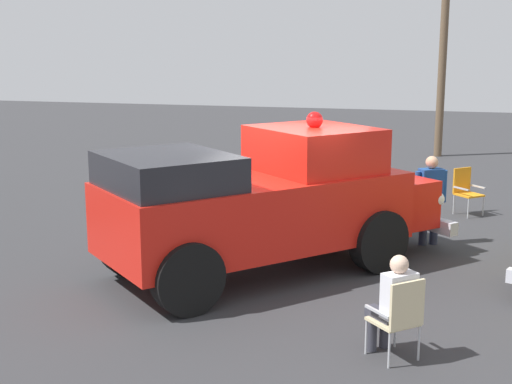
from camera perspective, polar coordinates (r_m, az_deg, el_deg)
ground_plane at (r=12.15m, az=2.44°, el=-5.78°), size 60.00×60.00×0.00m
vintage_fire_truck at (r=11.45m, az=0.99°, el=-0.67°), size 5.88×5.59×2.59m
lawn_chair_near_truck at (r=8.53m, az=11.55°, el=-9.61°), size 0.69×0.69×1.02m
lawn_chair_spare at (r=16.16m, az=16.55°, el=0.33°), size 0.69×0.69×1.02m
spectator_seated at (r=8.58m, az=11.02°, el=-8.68°), size 0.64×0.64×1.29m
spectator_standing at (r=13.44m, az=13.89°, el=-0.16°), size 0.43×0.61×1.68m
utility_pole at (r=24.28m, az=14.86°, el=11.00°), size 1.51×1.00×6.70m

